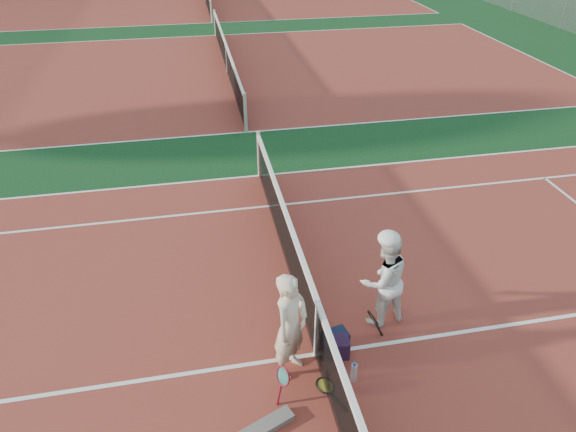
{
  "coord_description": "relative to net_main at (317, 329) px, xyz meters",
  "views": [
    {
      "loc": [
        -1.36,
        -4.92,
        5.64
      ],
      "look_at": [
        0.0,
        2.07,
        1.05
      ],
      "focal_mm": 32.0,
      "sensor_mm": 36.0,
      "label": 1
    }
  ],
  "objects": [
    {
      "name": "ground",
      "position": [
        0.0,
        0.0,
        -0.51
      ],
      "size": [
        130.0,
        130.0,
        0.0
      ],
      "primitive_type": "plane",
      "color": "#0E3315",
      "rests_on": "ground"
    },
    {
      "name": "court_main",
      "position": [
        0.0,
        0.0,
        -0.51
      ],
      "size": [
        23.77,
        10.97,
        0.01
      ],
      "primitive_type": "cube",
      "color": "maroon",
      "rests_on": "ground"
    },
    {
      "name": "court_far_a",
      "position": [
        0.0,
        13.5,
        -0.51
      ],
      "size": [
        23.77,
        10.97,
        0.01
      ],
      "primitive_type": "cube",
      "color": "maroon",
      "rests_on": "ground"
    },
    {
      "name": "court_far_b",
      "position": [
        0.0,
        27.0,
        -0.51
      ],
      "size": [
        23.77,
        10.97,
        0.01
      ],
      "primitive_type": "cube",
      "color": "maroon",
      "rests_on": "ground"
    },
    {
      "name": "net_main",
      "position": [
        0.0,
        0.0,
        0.0
      ],
      "size": [
        0.1,
        10.98,
        1.02
      ],
      "primitive_type": null,
      "color": "black",
      "rests_on": "ground"
    },
    {
      "name": "net_far_a",
      "position": [
        0.0,
        13.5,
        0.0
      ],
      "size": [
        0.1,
        10.98,
        1.02
      ],
      "primitive_type": null,
      "color": "black",
      "rests_on": "ground"
    },
    {
      "name": "player_a",
      "position": [
        -0.4,
        -0.19,
        0.31
      ],
      "size": [
        0.69,
        0.7,
        1.63
      ],
      "primitive_type": "imported",
      "rotation": [
        0.0,
        0.0,
        0.84
      ],
      "color": "beige",
      "rests_on": "ground"
    },
    {
      "name": "player_b",
      "position": [
        1.13,
        0.51,
        0.27
      ],
      "size": [
        0.87,
        0.75,
        1.57
      ],
      "primitive_type": "imported",
      "rotation": [
        0.0,
        0.0,
        3.36
      ],
      "color": "white",
      "rests_on": "ground"
    },
    {
      "name": "racket_red",
      "position": [
        -0.6,
        -0.67,
        -0.21
      ],
      "size": [
        0.28,
        0.32,
        0.59
      ],
      "primitive_type": null,
      "rotation": [
        0.0,
        0.0,
        0.52
      ],
      "color": "maroon",
      "rests_on": "ground"
    },
    {
      "name": "racket_black_held",
      "position": [
        0.86,
        0.13,
        -0.23
      ],
      "size": [
        0.34,
        0.33,
        0.55
      ],
      "primitive_type": null,
      "rotation": [
        0.0,
        0.0,
        3.36
      ],
      "color": "black",
      "rests_on": "ground"
    },
    {
      "name": "racket_spare",
      "position": [
        -0.0,
        -0.57,
        -0.49
      ],
      "size": [
        0.47,
        0.66,
        0.03
      ],
      "primitive_type": null,
      "rotation": [
        0.0,
        0.0,
        1.95
      ],
      "color": "black",
      "rests_on": "ground"
    },
    {
      "name": "sports_bag_navy",
      "position": [
        0.3,
        0.09,
        -0.37
      ],
      "size": [
        0.4,
        0.32,
        0.28
      ],
      "primitive_type": "cube",
      "rotation": [
        0.0,
        0.0,
        0.22
      ],
      "color": "black",
      "rests_on": "ground"
    },
    {
      "name": "sports_bag_purple",
      "position": [
        0.28,
        -0.06,
        -0.36
      ],
      "size": [
        0.4,
        0.3,
        0.3
      ],
      "primitive_type": "cube",
      "rotation": [
        0.0,
        0.0,
        -0.14
      ],
      "color": "#25102C",
      "rests_on": "ground"
    },
    {
      "name": "net_cover_canvas",
      "position": [
        -0.93,
        -1.06,
        -0.47
      ],
      "size": [
        0.85,
        0.5,
        0.09
      ],
      "primitive_type": "cube",
      "rotation": [
        0.0,
        0.0,
        0.4
      ],
      "color": "#615C58",
      "rests_on": "ground"
    },
    {
      "name": "water_bottle",
      "position": [
        0.39,
        -0.54,
        -0.36
      ],
      "size": [
        0.09,
        0.09,
        0.3
      ],
      "primitive_type": "cylinder",
      "color": "silver",
      "rests_on": "ground"
    }
  ]
}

